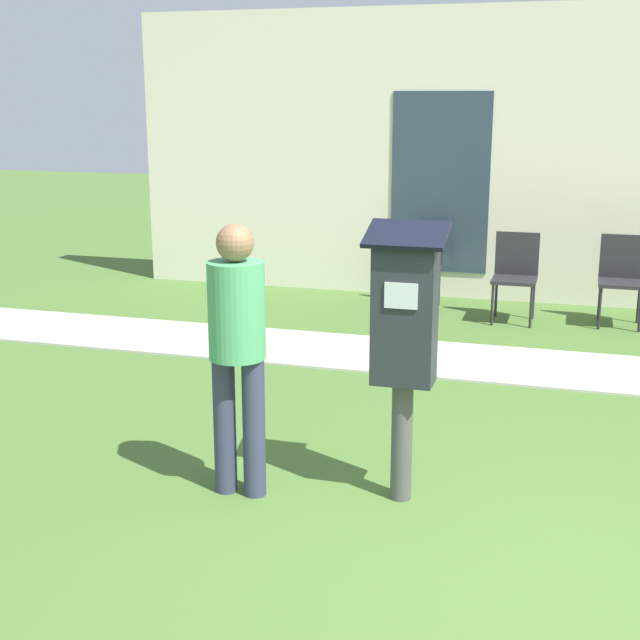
{
  "coord_description": "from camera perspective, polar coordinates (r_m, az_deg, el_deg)",
  "views": [
    {
      "loc": [
        0.15,
        -3.92,
        2.26
      ],
      "look_at": [
        -1.2,
        0.65,
        1.05
      ],
      "focal_mm": 50.0,
      "sensor_mm": 36.0,
      "label": 1
    }
  ],
  "objects": [
    {
      "name": "building_facade",
      "position": [
        10.14,
        15.82,
        9.95
      ],
      "size": [
        10.0,
        0.26,
        3.2
      ],
      "color": "beige",
      "rests_on": "ground"
    },
    {
      "name": "person_standing",
      "position": [
        5.0,
        -5.32,
        -1.24
      ],
      "size": [
        0.32,
        0.32,
        1.58
      ],
      "rotation": [
        0.0,
        0.0,
        0.19
      ],
      "color": "#333851",
      "rests_on": "ground"
    },
    {
      "name": "sidewalk",
      "position": [
        7.8,
        14.66,
        -3.01
      ],
      "size": [
        12.0,
        1.1,
        0.02
      ],
      "color": "#B7B2A8",
      "rests_on": "ground"
    },
    {
      "name": "parking_meter",
      "position": [
        4.91,
        5.42,
        -0.47
      ],
      "size": [
        0.44,
        0.31,
        1.59
      ],
      "color": "#4C4C4C",
      "rests_on": "ground"
    },
    {
      "name": "outdoor_chair_left",
      "position": [
        9.75,
        6.49,
        3.92
      ],
      "size": [
        0.44,
        0.44,
        0.9
      ],
      "rotation": [
        0.0,
        0.0,
        0.38
      ],
      "color": "#262628",
      "rests_on": "ground"
    },
    {
      "name": "outdoor_chair_right",
      "position": [
        9.42,
        18.75,
        2.88
      ],
      "size": [
        0.44,
        0.44,
        0.9
      ],
      "rotation": [
        0.0,
        0.0,
        0.11
      ],
      "color": "#262628",
      "rests_on": "ground"
    },
    {
      "name": "ground_plane",
      "position": [
        4.52,
        12.82,
        -16.12
      ],
      "size": [
        40.0,
        40.0,
        0.0
      ],
      "primitive_type": "plane",
      "color": "#476B2D"
    },
    {
      "name": "outdoor_chair_middle",
      "position": [
        9.3,
        12.4,
        3.17
      ],
      "size": [
        0.44,
        0.44,
        0.9
      ],
      "rotation": [
        0.0,
        0.0,
        0.28
      ],
      "color": "#262628",
      "rests_on": "ground"
    }
  ]
}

